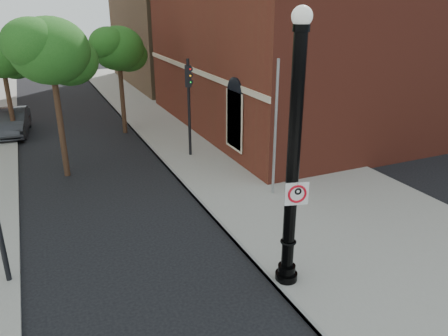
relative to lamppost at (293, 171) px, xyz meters
name	(u,v)px	position (x,y,z in m)	size (l,w,h in m)	color
ground	(208,317)	(-2.37, -0.37, -3.17)	(120.00, 120.00, 0.00)	black
sidewalk_right	(245,153)	(3.63, 9.63, -3.11)	(8.00, 60.00, 0.12)	gray
curb_edge	(166,164)	(-0.32, 9.63, -3.10)	(0.10, 60.00, 0.14)	gray
brick_wall_building	(366,12)	(13.62, 13.63, 3.09)	(22.30, 16.30, 12.50)	maroon
lamppost	(293,171)	(0.00, 0.00, 0.00)	(0.58, 0.58, 6.86)	black
no_parking_sign	(297,194)	(0.05, -0.17, -0.53)	(0.57, 0.18, 0.59)	white
parked_car	(13,122)	(-6.52, 17.78, -2.47)	(1.49, 4.26, 1.40)	#292A2E
traffic_signal_right	(189,93)	(1.09, 10.28, -0.10)	(0.36, 0.40, 4.55)	black
utility_pole	(275,131)	(2.43, 4.90, -0.62)	(0.10, 0.10, 5.10)	#999999
street_tree_a	(52,52)	(-4.43, 10.30, 1.90)	(3.56, 3.22, 6.41)	#372116
street_tree_b	(2,58)	(-6.42, 16.91, 1.07)	(2.98, 2.69, 5.37)	#372116
street_tree_c	(119,49)	(-0.82, 15.64, 1.34)	(3.17, 2.87, 5.71)	#372116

